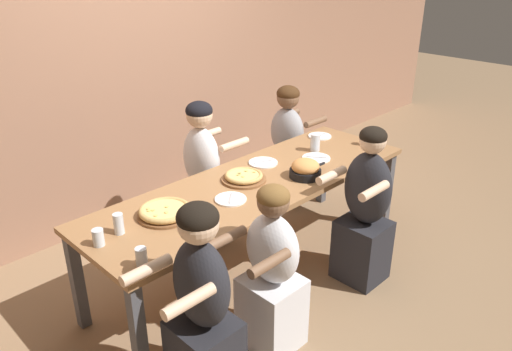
{
  "coord_description": "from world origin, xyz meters",
  "views": [
    {
      "loc": [
        -2.3,
        -2.3,
        2.29
      ],
      "look_at": [
        0.0,
        0.0,
        0.8
      ],
      "focal_mm": 35.0,
      "sensor_mm": 36.0,
      "label": 1
    }
  ],
  "objects_px": {
    "empty_plate_a": "(316,158)",
    "drinking_glass_a": "(98,238)",
    "empty_plate_d": "(263,163)",
    "drinking_glass_c": "(202,217)",
    "diner_near_midleft": "(272,277)",
    "drinking_glass_b": "(119,225)",
    "pizza_board_second": "(165,212)",
    "diner_near_left": "(202,311)",
    "drinking_glass_d": "(369,139)",
    "drinking_glass_f": "(141,257)",
    "diner_far_right": "(287,148)",
    "drinking_glass_e": "(315,144)",
    "empty_plate_c": "(231,199)",
    "pizza_board_main": "(244,177)",
    "empty_plate_b": "(320,136)",
    "diner_far_center": "(203,178)",
    "diner_near_midright": "(365,213)",
    "skillet_bowl": "(305,169)"
  },
  "relations": [
    {
      "from": "pizza_board_second",
      "to": "diner_near_midright",
      "type": "xyz_separation_m",
      "value": [
        1.24,
        -0.68,
        -0.23
      ]
    },
    {
      "from": "drinking_glass_a",
      "to": "diner_near_midleft",
      "type": "xyz_separation_m",
      "value": [
        0.72,
        -0.67,
        -0.29
      ]
    },
    {
      "from": "empty_plate_a",
      "to": "empty_plate_d",
      "type": "distance_m",
      "value": 0.44
    },
    {
      "from": "drinking_glass_a",
      "to": "drinking_glass_d",
      "type": "distance_m",
      "value": 2.43
    },
    {
      "from": "empty_plate_a",
      "to": "drinking_glass_d",
      "type": "distance_m",
      "value": 0.57
    },
    {
      "from": "empty_plate_c",
      "to": "drinking_glass_d",
      "type": "distance_m",
      "value": 1.52
    },
    {
      "from": "empty_plate_a",
      "to": "empty_plate_c",
      "type": "distance_m",
      "value": 0.97
    },
    {
      "from": "empty_plate_d",
      "to": "drinking_glass_b",
      "type": "distance_m",
      "value": 1.36
    },
    {
      "from": "drinking_glass_c",
      "to": "drinking_glass_f",
      "type": "xyz_separation_m",
      "value": [
        -0.5,
        -0.1,
        -0.01
      ]
    },
    {
      "from": "empty_plate_c",
      "to": "drinking_glass_c",
      "type": "xyz_separation_m",
      "value": [
        -0.35,
        -0.13,
        0.06
      ]
    },
    {
      "from": "drinking_glass_b",
      "to": "drinking_glass_c",
      "type": "xyz_separation_m",
      "value": [
        0.4,
        -0.28,
        0.01
      ]
    },
    {
      "from": "empty_plate_c",
      "to": "drinking_glass_c",
      "type": "bearing_deg",
      "value": -159.34
    },
    {
      "from": "empty_plate_a",
      "to": "empty_plate_d",
      "type": "height_order",
      "value": "same"
    },
    {
      "from": "empty_plate_c",
      "to": "diner_far_right",
      "type": "distance_m",
      "value": 1.57
    },
    {
      "from": "empty_plate_d",
      "to": "diner_near_midleft",
      "type": "bearing_deg",
      "value": -133.19
    },
    {
      "from": "diner_near_left",
      "to": "diner_far_right",
      "type": "relative_size",
      "value": 1.04
    },
    {
      "from": "pizza_board_second",
      "to": "diner_near_left",
      "type": "height_order",
      "value": "diner_near_left"
    },
    {
      "from": "pizza_board_main",
      "to": "empty_plate_b",
      "type": "bearing_deg",
      "value": 9.17
    },
    {
      "from": "pizza_board_second",
      "to": "diner_near_left",
      "type": "bearing_deg",
      "value": -111.79
    },
    {
      "from": "drinking_glass_e",
      "to": "drinking_glass_a",
      "type": "bearing_deg",
      "value": -178.76
    },
    {
      "from": "drinking_glass_b",
      "to": "drinking_glass_a",
      "type": "bearing_deg",
      "value": -167.49
    },
    {
      "from": "diner_far_center",
      "to": "diner_near_midright",
      "type": "distance_m",
      "value": 1.35
    },
    {
      "from": "pizza_board_main",
      "to": "empty_plate_b",
      "type": "xyz_separation_m",
      "value": [
        1.11,
        0.18,
        -0.02
      ]
    },
    {
      "from": "drinking_glass_c",
      "to": "diner_near_midleft",
      "type": "height_order",
      "value": "diner_near_midleft"
    },
    {
      "from": "drinking_glass_a",
      "to": "diner_far_right",
      "type": "distance_m",
      "value": 2.37
    },
    {
      "from": "drinking_glass_c",
      "to": "drinking_glass_d",
      "type": "relative_size",
      "value": 1.15
    },
    {
      "from": "pizza_board_second",
      "to": "empty_plate_a",
      "type": "relative_size",
      "value": 1.54
    },
    {
      "from": "drinking_glass_e",
      "to": "diner_near_midleft",
      "type": "bearing_deg",
      "value": -150.8
    },
    {
      "from": "empty_plate_c",
      "to": "drinking_glass_c",
      "type": "distance_m",
      "value": 0.38
    },
    {
      "from": "diner_near_midleft",
      "to": "diner_far_center",
      "type": "bearing_deg",
      "value": -22.19
    },
    {
      "from": "drinking_glass_b",
      "to": "drinking_glass_d",
      "type": "height_order",
      "value": "drinking_glass_b"
    },
    {
      "from": "drinking_glass_a",
      "to": "drinking_glass_b",
      "type": "relative_size",
      "value": 0.79
    },
    {
      "from": "pizza_board_second",
      "to": "skillet_bowl",
      "type": "bearing_deg",
      "value": -12.84
    },
    {
      "from": "empty_plate_d",
      "to": "diner_far_center",
      "type": "bearing_deg",
      "value": 121.39
    },
    {
      "from": "diner_far_right",
      "to": "drinking_glass_e",
      "type": "bearing_deg",
      "value": -26.92
    },
    {
      "from": "drinking_glass_c",
      "to": "diner_near_midleft",
      "type": "xyz_separation_m",
      "value": [
        0.17,
        -0.42,
        -0.31
      ]
    },
    {
      "from": "drinking_glass_d",
      "to": "drinking_glass_f",
      "type": "relative_size",
      "value": 1.12
    },
    {
      "from": "empty_plate_a",
      "to": "drinking_glass_c",
      "type": "bearing_deg",
      "value": -172.44
    },
    {
      "from": "empty_plate_a",
      "to": "empty_plate_d",
      "type": "bearing_deg",
      "value": 146.96
    },
    {
      "from": "drinking_glass_c",
      "to": "skillet_bowl",
      "type": "bearing_deg",
      "value": 0.97
    },
    {
      "from": "pizza_board_main",
      "to": "drinking_glass_d",
      "type": "xyz_separation_m",
      "value": [
        1.24,
        -0.24,
        0.03
      ]
    },
    {
      "from": "drinking_glass_a",
      "to": "diner_far_right",
      "type": "bearing_deg",
      "value": 14.67
    },
    {
      "from": "empty_plate_d",
      "to": "drinking_glass_b",
      "type": "xyz_separation_m",
      "value": [
        -1.35,
        -0.13,
        0.05
      ]
    },
    {
      "from": "pizza_board_second",
      "to": "drinking_glass_a",
      "type": "relative_size",
      "value": 3.43
    },
    {
      "from": "empty_plate_a",
      "to": "diner_near_left",
      "type": "relative_size",
      "value": 0.19
    },
    {
      "from": "pizza_board_second",
      "to": "empty_plate_a",
      "type": "xyz_separation_m",
      "value": [
        1.4,
        -0.09,
        -0.03
      ]
    },
    {
      "from": "empty_plate_a",
      "to": "empty_plate_d",
      "type": "relative_size",
      "value": 0.99
    },
    {
      "from": "skillet_bowl",
      "to": "diner_near_midleft",
      "type": "bearing_deg",
      "value": -151.95
    },
    {
      "from": "empty_plate_a",
      "to": "drinking_glass_a",
      "type": "relative_size",
      "value": 2.23
    },
    {
      "from": "skillet_bowl",
      "to": "drinking_glass_f",
      "type": "bearing_deg",
      "value": -175.46
    }
  ]
}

